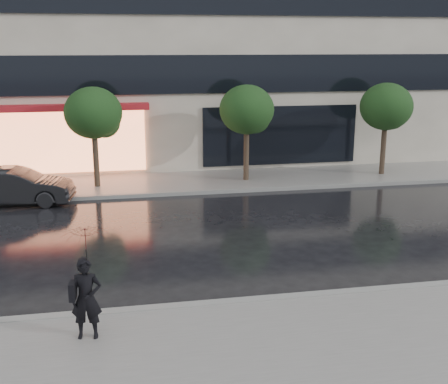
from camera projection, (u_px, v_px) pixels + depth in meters
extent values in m
plane|color=black|center=(216.00, 288.00, 13.15)|extent=(120.00, 120.00, 0.00)
cube|color=slate|center=(246.00, 360.00, 10.05)|extent=(60.00, 4.50, 0.12)
cube|color=slate|center=(173.00, 183.00, 22.88)|extent=(60.00, 3.50, 0.12)
cube|color=gray|center=(223.00, 304.00, 12.18)|extent=(60.00, 0.25, 0.14)
cube|color=gray|center=(177.00, 193.00, 21.21)|extent=(60.00, 0.25, 0.14)
cube|color=black|center=(167.00, 75.00, 23.40)|extent=(28.00, 0.12, 1.60)
cube|color=#FF8C59|center=(72.00, 142.00, 23.36)|extent=(6.00, 0.10, 2.60)
cube|color=#B01B23|center=(69.00, 108.00, 22.67)|extent=(6.40, 0.70, 0.25)
cube|color=black|center=(280.00, 135.00, 24.98)|extent=(7.00, 0.10, 2.60)
cylinder|color=#33261C|center=(96.00, 162.00, 21.84)|extent=(0.22, 0.22, 2.20)
ellipsoid|color=black|center=(93.00, 113.00, 21.35)|extent=(2.20, 2.20, 1.98)
sphere|color=black|center=(105.00, 122.00, 21.72)|extent=(1.20, 1.20, 1.20)
cylinder|color=#33261C|center=(246.00, 156.00, 22.91)|extent=(0.22, 0.22, 2.20)
ellipsoid|color=black|center=(247.00, 110.00, 22.42)|extent=(2.20, 2.20, 1.98)
sphere|color=black|center=(255.00, 119.00, 22.79)|extent=(1.20, 1.20, 1.20)
cylinder|color=#33261C|center=(383.00, 151.00, 23.98)|extent=(0.22, 0.22, 2.20)
ellipsoid|color=black|center=(386.00, 107.00, 23.49)|extent=(2.20, 2.20, 1.98)
sphere|color=black|center=(392.00, 115.00, 23.85)|extent=(1.20, 1.20, 1.20)
imported|color=black|center=(16.00, 187.00, 19.85)|extent=(4.07, 1.80, 1.30)
imported|color=black|center=(86.00, 298.00, 10.51)|extent=(0.61, 0.43, 1.59)
imported|color=black|center=(86.00, 247.00, 10.26)|extent=(0.91, 0.93, 0.77)
cylinder|color=black|center=(87.00, 269.00, 10.37)|extent=(0.02, 0.02, 0.80)
cube|color=black|center=(73.00, 291.00, 10.39)|extent=(0.13, 0.31, 0.34)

